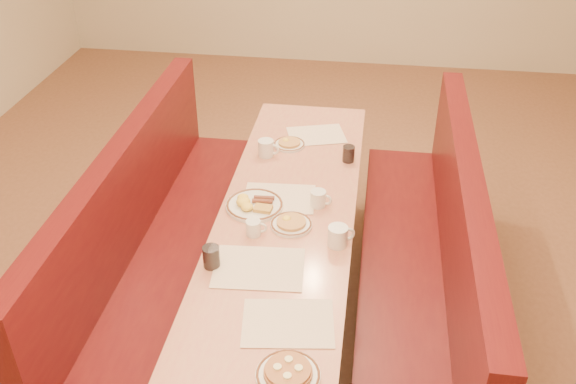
# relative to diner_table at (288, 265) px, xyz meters

# --- Properties ---
(ground) EXTENTS (8.00, 8.00, 0.00)m
(ground) POSITION_rel_diner_table_xyz_m (0.00, 0.00, -0.37)
(ground) COLOR #9E6647
(ground) RESTS_ON ground
(diner_table) EXTENTS (0.70, 2.50, 0.75)m
(diner_table) POSITION_rel_diner_table_xyz_m (0.00, 0.00, 0.00)
(diner_table) COLOR black
(diner_table) RESTS_ON ground
(booth_left) EXTENTS (0.55, 2.50, 1.05)m
(booth_left) POSITION_rel_diner_table_xyz_m (-0.73, 0.00, -0.01)
(booth_left) COLOR #4C3326
(booth_left) RESTS_ON ground
(booth_right) EXTENTS (0.55, 2.50, 1.05)m
(booth_right) POSITION_rel_diner_table_xyz_m (0.73, 0.00, -0.01)
(booth_right) COLOR #4C3326
(booth_right) RESTS_ON ground
(placemat_near_left) EXTENTS (0.43, 0.34, 0.00)m
(placemat_near_left) POSITION_rel_diner_table_xyz_m (-0.06, -0.49, 0.38)
(placemat_near_left) COLOR #FFE6C7
(placemat_near_left) RESTS_ON diner_table
(placemat_near_right) EXTENTS (0.41, 0.33, 0.00)m
(placemat_near_right) POSITION_rel_diner_table_xyz_m (0.12, -0.82, 0.38)
(placemat_near_right) COLOR #FFE6C7
(placemat_near_right) RESTS_ON diner_table
(placemat_far_left) EXTENTS (0.40, 0.31, 0.00)m
(placemat_far_left) POSITION_rel_diner_table_xyz_m (-0.06, 0.09, 0.38)
(placemat_far_left) COLOR #FFE6C7
(placemat_far_left) RESTS_ON diner_table
(placemat_far_right) EXTENTS (0.41, 0.35, 0.00)m
(placemat_far_right) POSITION_rel_diner_table_xyz_m (0.06, 0.83, 0.38)
(placemat_far_right) COLOR #FFE6C7
(placemat_far_right) RESTS_ON diner_table
(pancake_plate) EXTENTS (0.25, 0.25, 0.06)m
(pancake_plate) POSITION_rel_diner_table_xyz_m (0.16, -1.10, 0.39)
(pancake_plate) COLOR silver
(pancake_plate) RESTS_ON diner_table
(eggs_plate) EXTENTS (0.30, 0.30, 0.06)m
(eggs_plate) POSITION_rel_diner_table_xyz_m (-0.18, -0.01, 0.39)
(eggs_plate) COLOR silver
(eggs_plate) RESTS_ON diner_table
(extra_plate_mid) EXTENTS (0.21, 0.21, 0.04)m
(extra_plate_mid) POSITION_rel_diner_table_xyz_m (0.04, -0.14, 0.39)
(extra_plate_mid) COLOR silver
(extra_plate_mid) RESTS_ON diner_table
(extra_plate_far) EXTENTS (0.19, 0.19, 0.04)m
(extra_plate_far) POSITION_rel_diner_table_xyz_m (-0.09, 0.68, 0.39)
(extra_plate_far) COLOR silver
(extra_plate_far) RESTS_ON diner_table
(coffee_mug_a) EXTENTS (0.13, 0.10, 0.10)m
(coffee_mug_a) POSITION_rel_diner_table_xyz_m (0.28, -0.26, 0.43)
(coffee_mug_a) COLOR silver
(coffee_mug_a) RESTS_ON diner_table
(coffee_mug_b) EXTENTS (0.11, 0.07, 0.08)m
(coffee_mug_b) POSITION_rel_diner_table_xyz_m (-0.13, -0.24, 0.42)
(coffee_mug_b) COLOR silver
(coffee_mug_b) RESTS_ON diner_table
(coffee_mug_c) EXTENTS (0.12, 0.08, 0.09)m
(coffee_mug_c) POSITION_rel_diner_table_xyz_m (0.16, 0.06, 0.42)
(coffee_mug_c) COLOR silver
(coffee_mug_c) RESTS_ON diner_table
(coffee_mug_d) EXTENTS (0.13, 0.09, 0.10)m
(coffee_mug_d) POSITION_rel_diner_table_xyz_m (-0.20, 0.54, 0.43)
(coffee_mug_d) COLOR silver
(coffee_mug_d) RESTS_ON diner_table
(soda_tumbler_near) EXTENTS (0.08, 0.08, 0.11)m
(soda_tumbler_near) POSITION_rel_diner_table_xyz_m (-0.28, -0.51, 0.43)
(soda_tumbler_near) COLOR black
(soda_tumbler_near) RESTS_ON diner_table
(soda_tumbler_mid) EXTENTS (0.07, 0.07, 0.10)m
(soda_tumbler_mid) POSITION_rel_diner_table_xyz_m (0.28, 0.54, 0.42)
(soda_tumbler_mid) COLOR black
(soda_tumbler_mid) RESTS_ON diner_table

